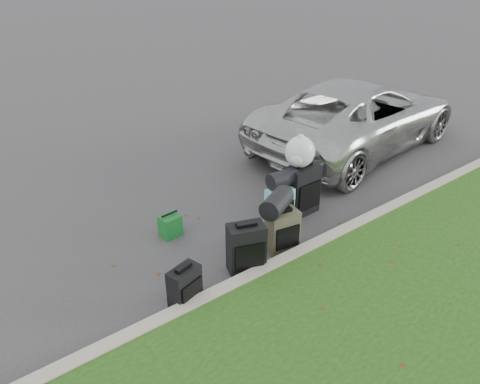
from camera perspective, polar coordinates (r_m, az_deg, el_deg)
ground at (r=7.08m, az=1.63°, el=-4.30°), size 120.00×120.00×0.00m
curb at (r=6.43m, az=7.27°, el=-7.54°), size 120.00×0.18×0.15m
suv at (r=9.90m, az=14.17°, el=9.12°), size 5.23×2.89×1.39m
suitcase_small_black at (r=5.63m, az=-6.76°, el=-11.30°), size 0.43×0.31×0.49m
suitcase_large_black_left at (r=6.04m, az=0.76°, el=-6.87°), size 0.54×0.43×0.68m
suitcase_olive at (r=6.48m, az=5.16°, el=-4.69°), size 0.47×0.34×0.59m
suitcase_teal at (r=7.06m, az=4.81°, el=-1.75°), size 0.42×0.26×0.58m
suitcase_large_black_right at (r=7.33m, az=7.53°, el=0.28°), size 0.54×0.33×0.80m
tote_green at (r=6.88m, az=-8.49°, el=-4.09°), size 0.31×0.25×0.33m
tote_navy at (r=6.67m, az=0.40°, el=-5.22°), size 0.25×0.20×0.26m
duffel_left at (r=6.24m, az=4.49°, el=-1.34°), size 0.60×0.49×0.29m
duffel_right at (r=6.95m, az=5.20°, el=1.61°), size 0.47×0.28×0.25m
trash_bag at (r=7.07m, az=7.31°, el=4.88°), size 0.46×0.46×0.46m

